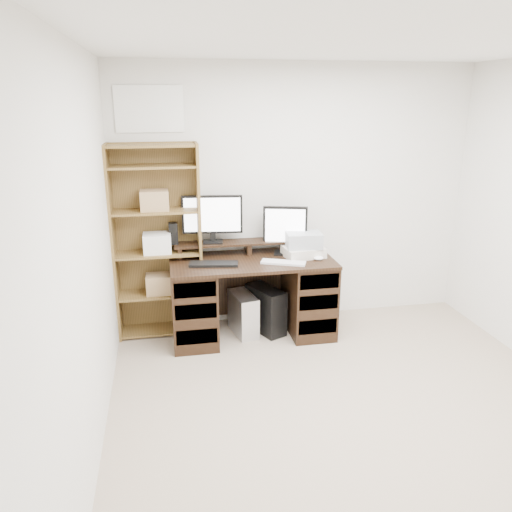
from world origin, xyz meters
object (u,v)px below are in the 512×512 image
object	(u,v)px
desk	(252,296)
monitor_wide	(212,216)
bookshelf	(157,240)
monitor_small	(285,228)
printer	(303,252)
tower_black	(266,310)
tower_silver	(243,314)

from	to	relation	value
desk	monitor_wide	size ratio (longest dim) A/B	2.66
desk	bookshelf	size ratio (longest dim) A/B	0.83
bookshelf	desk	bearing A→B (deg)	-14.06
desk	monitor_small	bearing A→B (deg)	21.22
desk	printer	bearing A→B (deg)	0.81
monitor_small	printer	distance (m)	0.28
tower_black	bookshelf	distance (m)	1.22
desk	monitor_wide	xyz separation A→B (m)	(-0.33, 0.23, 0.73)
desk	monitor_wide	distance (m)	0.84
monitor_wide	printer	distance (m)	0.92
tower_black	bookshelf	size ratio (longest dim) A/B	0.27
tower_silver	tower_black	xyz separation A→B (m)	(0.22, 0.01, 0.02)
monitor_wide	bookshelf	world-z (taller)	bookshelf
monitor_wide	tower_silver	distance (m)	0.98
desk	tower_black	distance (m)	0.22
tower_black	monitor_wide	bearing A→B (deg)	132.73
monitor_small	tower_silver	size ratio (longest dim) A/B	1.14
tower_silver	printer	bearing A→B (deg)	-13.82
monitor_wide	tower_silver	size ratio (longest dim) A/B	1.41
monitor_wide	bookshelf	bearing A→B (deg)	-171.01
monitor_wide	tower_silver	bearing A→B (deg)	-32.82
monitor_small	tower_black	distance (m)	0.81
monitor_small	monitor_wide	bearing A→B (deg)	-173.27
monitor_wide	printer	size ratio (longest dim) A/B	1.56
desk	monitor_small	xyz separation A→B (m)	(0.34, 0.13, 0.61)
monitor_small	tower_black	xyz separation A→B (m)	(-0.20, -0.10, -0.78)
desk	tower_silver	bearing A→B (deg)	162.73
monitor_wide	monitor_small	xyz separation A→B (m)	(0.68, -0.10, -0.12)
monitor_small	bookshelf	world-z (taller)	bookshelf
tower_silver	bookshelf	world-z (taller)	bookshelf
monitor_wide	tower_black	bearing A→B (deg)	-15.81
printer	bookshelf	distance (m)	1.37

